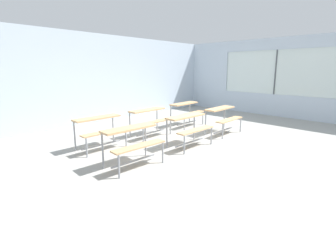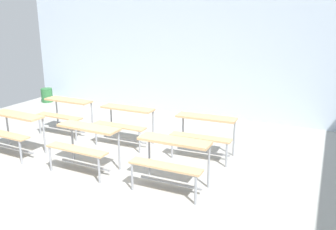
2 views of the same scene
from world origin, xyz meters
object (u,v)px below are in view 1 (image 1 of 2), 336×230
Objects in this scene: desk_bench_r0c0 at (132,137)px; desk_bench_r1c0 at (100,125)px; desk_bench_r1c1 at (150,116)px; desk_bench_r1c2 at (187,109)px; desk_bench_r0c1 at (189,123)px; desk_bench_r0c2 at (223,114)px.

desk_bench_r1c0 is at bearing 89.03° from desk_bench_r0c0.
desk_bench_r1c0 is 1.52m from desk_bench_r1c1.
desk_bench_r1c2 is (3.16, 0.02, 0.00)m from desk_bench_r1c0.
desk_bench_r0c0 is 1.01× the size of desk_bench_r0c1.
desk_bench_r0c0 is 3.22m from desk_bench_r0c2.
desk_bench_r1c1 is at bearing 140.48° from desk_bench_r0c2.
desk_bench_r0c0 is at bearing -179.54° from desk_bench_r0c1.
desk_bench_r0c2 is at bearing -38.85° from desk_bench_r1c1.
desk_bench_r1c1 is (-1.62, 1.32, 0.00)m from desk_bench_r0c2.
desk_bench_r0c2 and desk_bench_r1c1 have the same top height.
desk_bench_r0c2 is at bearing 2.54° from desk_bench_r0c0.
desk_bench_r0c0 is 1.01× the size of desk_bench_r1c2.
desk_bench_r0c1 is 1.00× the size of desk_bench_r1c2.
desk_bench_r1c1 is at bearing 179.70° from desk_bench_r1c2.
desk_bench_r0c2 and desk_bench_r1c2 have the same top height.
desk_bench_r0c2 is 1.37m from desk_bench_r1c2.
desk_bench_r1c0 is 1.01× the size of desk_bench_r1c1.
desk_bench_r1c1 is 1.64m from desk_bench_r1c2.
desk_bench_r0c0 is 1.33m from desk_bench_r1c0.
desk_bench_r0c0 and desk_bench_r0c1 have the same top height.
desk_bench_r0c0 and desk_bench_r1c1 have the same top height.
desk_bench_r0c2 is (1.56, 0.02, 0.00)m from desk_bench_r0c1.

